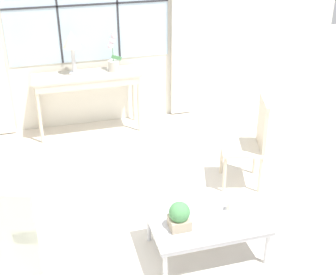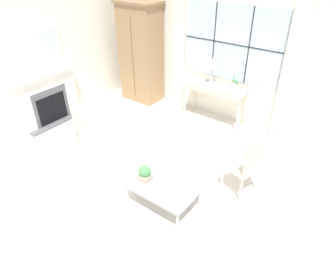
# 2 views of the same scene
# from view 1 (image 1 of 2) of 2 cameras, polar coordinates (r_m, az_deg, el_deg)

# --- Properties ---
(ground_plane) EXTENTS (14.00, 14.00, 0.00)m
(ground_plane) POSITION_cam_1_polar(r_m,az_deg,el_deg) (4.26, -2.92, -15.09)
(ground_plane) COLOR silver
(wall_back_windowed) EXTENTS (7.20, 0.14, 2.80)m
(wall_back_windowed) POSITION_cam_1_polar(r_m,az_deg,el_deg) (6.30, -9.64, 13.57)
(wall_back_windowed) COLOR silver
(wall_back_windowed) RESTS_ON ground_plane
(console_table) EXTENTS (1.37, 0.43, 0.82)m
(console_table) POSITION_cam_1_polar(r_m,az_deg,el_deg) (6.20, -9.87, 6.80)
(console_table) COLOR beige
(console_table) RESTS_ON ground_plane
(table_lamp) EXTENTS (0.23, 0.23, 0.56)m
(table_lamp) POSITION_cam_1_polar(r_m,az_deg,el_deg) (6.09, -11.64, 11.31)
(table_lamp) COLOR silver
(table_lamp) RESTS_ON console_table
(potted_orchid) EXTENTS (0.18, 0.14, 0.51)m
(potted_orchid) POSITION_cam_1_polar(r_m,az_deg,el_deg) (6.19, -6.70, 9.68)
(potted_orchid) COLOR #BCB7AD
(potted_orchid) RESTS_ON console_table
(side_chair_wooden) EXTENTS (0.55, 0.55, 1.00)m
(side_chair_wooden) POSITION_cam_1_polar(r_m,az_deg,el_deg) (5.09, 10.19, -0.08)
(side_chair_wooden) COLOR beige
(side_chair_wooden) RESTS_ON ground_plane
(coffee_table) EXTENTS (1.01, 0.67, 0.39)m
(coffee_table) POSITION_cam_1_polar(r_m,az_deg,el_deg) (4.17, 4.74, -10.04)
(coffee_table) COLOR #BCBCC1
(coffee_table) RESTS_ON ground_plane
(potted_plant_small) EXTENTS (0.18, 0.18, 0.25)m
(potted_plant_small) POSITION_cam_1_polar(r_m,az_deg,el_deg) (3.94, 1.40, -9.50)
(potted_plant_small) COLOR tan
(potted_plant_small) RESTS_ON coffee_table
(pillar_candle) EXTENTS (0.10, 0.10, 0.11)m
(pillar_candle) POSITION_cam_1_polar(r_m,az_deg,el_deg) (4.22, 7.64, -8.30)
(pillar_candle) COLOR silver
(pillar_candle) RESTS_ON coffee_table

